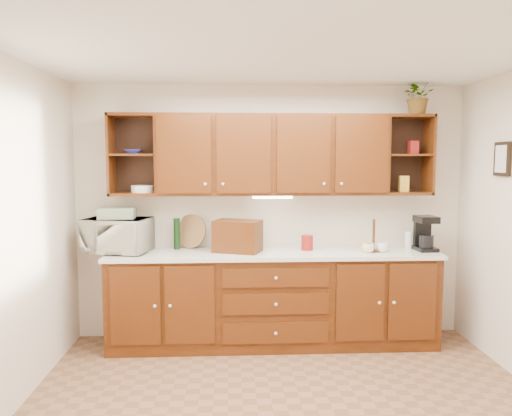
{
  "coord_description": "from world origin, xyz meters",
  "views": [
    {
      "loc": [
        -0.41,
        -3.4,
        1.84
      ],
      "look_at": [
        -0.18,
        1.15,
        1.4
      ],
      "focal_mm": 35.0,
      "sensor_mm": 36.0,
      "label": 1
    }
  ],
  "objects": [
    {
      "name": "ceiling",
      "position": [
        0.0,
        0.0,
        2.6
      ],
      "size": [
        4.0,
        4.0,
        0.0
      ],
      "primitive_type": "plane",
      "rotation": [
        3.14,
        0.0,
        0.0
      ],
      "color": "white",
      "rests_on": "back_wall"
    },
    {
      "name": "back_wall",
      "position": [
        0.0,
        1.75,
        1.3
      ],
      "size": [
        4.0,
        0.0,
        4.0
      ],
      "primitive_type": "plane",
      "rotation": [
        1.57,
        0.0,
        0.0
      ],
      "color": "beige",
      "rests_on": "floor"
    },
    {
      "name": "base_cabinets",
      "position": [
        0.0,
        1.45,
        0.45
      ],
      "size": [
        3.2,
        0.6,
        0.9
      ],
      "primitive_type": "cube",
      "color": "#351906",
      "rests_on": "floor"
    },
    {
      "name": "countertop",
      "position": [
        0.0,
        1.44,
        0.92
      ],
      "size": [
        3.24,
        0.64,
        0.04
      ],
      "primitive_type": "cube",
      "color": "silver",
      "rests_on": "base_cabinets"
    },
    {
      "name": "upper_cabinets",
      "position": [
        0.01,
        1.59,
        1.89
      ],
      "size": [
        3.2,
        0.33,
        0.8
      ],
      "color": "#351906",
      "rests_on": "back_wall"
    },
    {
      "name": "undercabinet_light",
      "position": [
        0.0,
        1.53,
        1.47
      ],
      "size": [
        0.4,
        0.05,
        0.02
      ],
      "primitive_type": "cube",
      "color": "white",
      "rests_on": "upper_cabinets"
    },
    {
      "name": "framed_picture",
      "position": [
        1.98,
        0.9,
        1.85
      ],
      "size": [
        0.03,
        0.24,
        0.3
      ],
      "primitive_type": "cube",
      "color": "black",
      "rests_on": "right_wall"
    },
    {
      "name": "wicker_basket",
      "position": [
        -1.52,
        1.47,
        1.0
      ],
      "size": [
        0.28,
        0.28,
        0.13
      ],
      "primitive_type": "cylinder",
      "rotation": [
        0.0,
        0.0,
        0.29
      ],
      "color": "olive",
      "rests_on": "countertop"
    },
    {
      "name": "microwave",
      "position": [
        -1.52,
        1.48,
        1.11
      ],
      "size": [
        0.68,
        0.53,
        0.34
      ],
      "primitive_type": "imported",
      "rotation": [
        0.0,
        0.0,
        -0.21
      ],
      "color": "beige",
      "rests_on": "countertop"
    },
    {
      "name": "towel_stack",
      "position": [
        -1.52,
        1.48,
        1.33
      ],
      "size": [
        0.35,
        0.26,
        0.1
      ],
      "primitive_type": "cube",
      "rotation": [
        0.0,
        0.0,
        0.04
      ],
      "color": "#C6CB5F",
      "rests_on": "microwave"
    },
    {
      "name": "wine_bottle",
      "position": [
        -0.96,
        1.62,
        1.1
      ],
      "size": [
        0.08,
        0.08,
        0.32
      ],
      "primitive_type": "cylinder",
      "rotation": [
        0.0,
        0.0,
        -0.23
      ],
      "color": "black",
      "rests_on": "countertop"
    },
    {
      "name": "woven_tray",
      "position": [
        -0.83,
        1.69,
        0.95
      ],
      "size": [
        0.35,
        0.23,
        0.34
      ],
      "primitive_type": "cylinder",
      "rotation": [
        1.36,
        0.0,
        -0.43
      ],
      "color": "olive",
      "rests_on": "countertop"
    },
    {
      "name": "bread_box",
      "position": [
        -0.35,
        1.44,
        1.1
      ],
      "size": [
        0.51,
        0.42,
        0.31
      ],
      "primitive_type": "cube",
      "rotation": [
        0.0,
        0.0,
        -0.36
      ],
      "color": "#351906",
      "rests_on": "countertop"
    },
    {
      "name": "mug_tree",
      "position": [
        0.99,
        1.39,
        0.99
      ],
      "size": [
        0.3,
        0.29,
        0.32
      ],
      "rotation": [
        0.0,
        0.0,
        -0.38
      ],
      "color": "#351906",
      "rests_on": "countertop"
    },
    {
      "name": "canister_red",
      "position": [
        0.35,
        1.51,
        1.01
      ],
      "size": [
        0.14,
        0.14,
        0.15
      ],
      "primitive_type": "cylinder",
      "rotation": [
        0.0,
        0.0,
        -0.2
      ],
      "color": "maroon",
      "rests_on": "countertop"
    },
    {
      "name": "canister_white",
      "position": [
        1.4,
        1.56,
        1.02
      ],
      "size": [
        0.08,
        0.08,
        0.17
      ],
      "primitive_type": "cylinder",
      "rotation": [
        0.0,
        0.0,
        -0.06
      ],
      "color": "white",
      "rests_on": "countertop"
    },
    {
      "name": "canister_yellow",
      "position": [
        0.9,
        1.35,
        0.99
      ],
      "size": [
        0.1,
        0.1,
        0.1
      ],
      "primitive_type": "cylinder",
      "rotation": [
        0.0,
        0.0,
        0.26
      ],
      "color": "gold",
      "rests_on": "countertop"
    },
    {
      "name": "coffee_maker",
      "position": [
        1.52,
        1.44,
        1.11
      ],
      "size": [
        0.19,
        0.25,
        0.35
      ],
      "rotation": [
        0.0,
        0.0,
        0.04
      ],
      "color": "black",
      "rests_on": "countertop"
    },
    {
      "name": "bowl_stack",
      "position": [
        -1.36,
        1.55,
        1.92
      ],
      "size": [
        0.19,
        0.19,
        0.04
      ],
      "primitive_type": "imported",
      "rotation": [
        0.0,
        0.0,
        0.06
      ],
      "color": "navy",
      "rests_on": "upper_cabinets"
    },
    {
      "name": "plate_stack",
      "position": [
        -1.29,
        1.58,
        1.56
      ],
      "size": [
        0.27,
        0.27,
        0.07
      ],
      "primitive_type": "cylinder",
      "rotation": [
        0.0,
        0.0,
        0.27
      ],
      "color": "white",
      "rests_on": "upper_cabinets"
    },
    {
      "name": "pantry_box_yellow",
      "position": [
        1.33,
        1.55,
        1.6
      ],
      "size": [
        0.1,
        0.08,
        0.16
      ],
      "primitive_type": "cube",
      "rotation": [
        0.0,
        0.0,
        -0.11
      ],
      "color": "gold",
      "rests_on": "upper_cabinets"
    },
    {
      "name": "pantry_box_red",
      "position": [
        1.43,
        1.58,
        1.97
      ],
      "size": [
        0.09,
        0.08,
        0.13
      ],
      "primitive_type": "cube",
      "rotation": [
        0.0,
        0.0,
        0.08
      ],
      "color": "maroon",
      "rests_on": "upper_cabinets"
    },
    {
      "name": "potted_plant",
      "position": [
        1.45,
        1.55,
        2.47
      ],
      "size": [
        0.4,
        0.36,
        0.37
      ],
      "primitive_type": "imported",
      "rotation": [
        0.0,
        0.0,
        0.27
      ],
      "color": "#999999",
      "rests_on": "upper_cabinets"
    }
  ]
}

